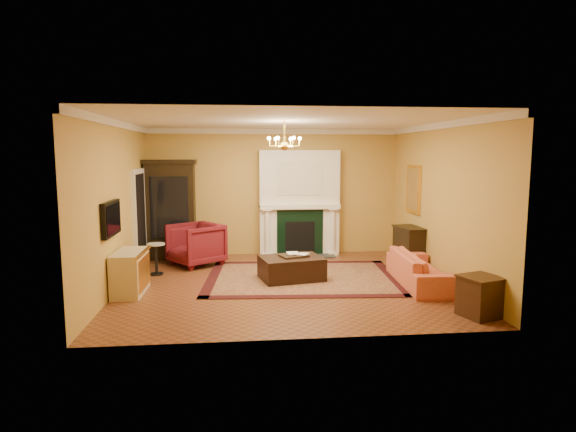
{
  "coord_description": "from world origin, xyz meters",
  "views": [
    {
      "loc": [
        -0.83,
        -8.75,
        2.41
      ],
      "look_at": [
        0.1,
        0.3,
        1.24
      ],
      "focal_mm": 30.0,
      "sensor_mm": 36.0,
      "label": 1
    }
  ],
  "objects": [
    {
      "name": "wall_right",
      "position": [
        3.01,
        0.0,
        1.5
      ],
      "size": [
        0.02,
        5.5,
        3.0
      ],
      "primitive_type": "cube",
      "color": "#B39640",
      "rests_on": "floor"
    },
    {
      "name": "leather_ottoman",
      "position": [
        0.16,
        0.25,
        0.23
      ],
      "size": [
        1.3,
        1.05,
        0.43
      ],
      "primitive_type": "cube",
      "rotation": [
        0.0,
        0.0,
        0.2
      ],
      "color": "black",
      "rests_on": "oriental_rug"
    },
    {
      "name": "china_cabinet",
      "position": [
        -2.4,
        2.49,
        1.09
      ],
      "size": [
        1.1,
        0.51,
        2.19
      ],
      "primitive_type": "cube",
      "rotation": [
        0.0,
        0.0,
        0.01
      ],
      "color": "black",
      "rests_on": "floor"
    },
    {
      "name": "doorway",
      "position": [
        -2.95,
        1.7,
        1.05
      ],
      "size": [
        0.08,
        1.05,
        2.1
      ],
      "color": "silver",
      "rests_on": "wall_left"
    },
    {
      "name": "gilt_mirror",
      "position": [
        2.97,
        1.4,
        1.65
      ],
      "size": [
        0.06,
        0.76,
        1.05
      ],
      "color": "gold",
      "rests_on": "wall_right"
    },
    {
      "name": "commode",
      "position": [
        -2.73,
        -0.38,
        0.37
      ],
      "size": [
        0.49,
        1.0,
        0.74
      ],
      "primitive_type": "cube",
      "rotation": [
        0.0,
        0.0,
        -0.02
      ],
      "color": "beige",
      "rests_on": "floor"
    },
    {
      "name": "wall_left",
      "position": [
        -3.01,
        0.0,
        1.5
      ],
      "size": [
        0.02,
        5.5,
        3.0
      ],
      "primitive_type": "cube",
      "color": "#B39640",
      "rests_on": "floor"
    },
    {
      "name": "coral_sofa",
      "position": [
        2.5,
        -0.37,
        0.4
      ],
      "size": [
        0.73,
        2.09,
        0.8
      ],
      "primitive_type": "imported",
      "rotation": [
        0.0,
        0.0,
        1.51
      ],
      "color": "#D66E43",
      "rests_on": "floor"
    },
    {
      "name": "wingback_armchair",
      "position": [
        -1.78,
        1.7,
        0.5
      ],
      "size": [
        1.32,
        1.33,
        1.01
      ],
      "primitive_type": "imported",
      "rotation": [
        0.0,
        0.0,
        -0.93
      ],
      "color": "maroon",
      "rests_on": "floor"
    },
    {
      "name": "end_table",
      "position": [
        2.72,
        -2.15,
        0.29
      ],
      "size": [
        0.63,
        0.63,
        0.58
      ],
      "primitive_type": "cube",
      "rotation": [
        0.0,
        0.0,
        0.32
      ],
      "color": "#34190E",
      "rests_on": "floor"
    },
    {
      "name": "book_a",
      "position": [
        0.08,
        0.35,
        0.63
      ],
      "size": [
        0.22,
        0.04,
        0.3
      ],
      "primitive_type": "imported",
      "rotation": [
        0.0,
        0.0,
        0.04
      ],
      "color": "gray",
      "rests_on": "ottoman_tray"
    },
    {
      "name": "ceiling",
      "position": [
        0.0,
        0.0,
        3.01
      ],
      "size": [
        6.0,
        5.5,
        0.02
      ],
      "primitive_type": "cube",
      "color": "white",
      "rests_on": "wall_back"
    },
    {
      "name": "oriental_rug",
      "position": [
        0.39,
        0.37,
        0.01
      ],
      "size": [
        3.91,
        3.05,
        0.01
      ],
      "primitive_type": "cube",
      "rotation": [
        0.0,
        0.0,
        -0.07
      ],
      "color": "#420E0E",
      "rests_on": "floor"
    },
    {
      "name": "pedestal_table",
      "position": [
        -2.5,
        0.9,
        0.37
      ],
      "size": [
        0.36,
        0.36,
        0.64
      ],
      "color": "black",
      "rests_on": "floor"
    },
    {
      "name": "book_b",
      "position": [
        0.31,
        0.34,
        0.61
      ],
      "size": [
        0.17,
        0.11,
        0.26
      ],
      "primitive_type": "imported",
      "rotation": [
        0.0,
        0.0,
        -0.53
      ],
      "color": "gray",
      "rests_on": "ottoman_tray"
    },
    {
      "name": "chandelier",
      "position": [
        -0.0,
        0.0,
        2.61
      ],
      "size": [
        0.63,
        0.55,
        0.53
      ],
      "color": "gold",
      "rests_on": "ceiling"
    },
    {
      "name": "console_table",
      "position": [
        2.78,
        1.01,
        0.42
      ],
      "size": [
        0.53,
        0.81,
        0.84
      ],
      "primitive_type": "cube",
      "rotation": [
        0.0,
        0.0,
        0.14
      ],
      "color": "black",
      "rests_on": "floor"
    },
    {
      "name": "fireplace",
      "position": [
        0.6,
        2.57,
        1.19
      ],
      "size": [
        1.9,
        0.7,
        2.5
      ],
      "color": "white",
      "rests_on": "wall_back"
    },
    {
      "name": "crown_molding",
      "position": [
        0.0,
        0.96,
        2.94
      ],
      "size": [
        6.0,
        5.5,
        0.12
      ],
      "color": "silver",
      "rests_on": "ceiling"
    },
    {
      "name": "topiary_right",
      "position": [
        1.34,
        2.53,
        1.47
      ],
      "size": [
        0.16,
        0.16,
        0.44
      ],
      "color": "gray",
      "rests_on": "fireplace"
    },
    {
      "name": "topiary_left",
      "position": [
        0.01,
        2.53,
        1.44
      ],
      "size": [
        0.15,
        0.15,
        0.39
      ],
      "color": "gray",
      "rests_on": "fireplace"
    },
    {
      "name": "wall_front",
      "position": [
        0.0,
        -2.76,
        1.5
      ],
      "size": [
        6.0,
        0.02,
        3.0
      ],
      "primitive_type": "cube",
      "color": "#B39640",
      "rests_on": "floor"
    },
    {
      "name": "ottoman_tray",
      "position": [
        0.21,
        0.29,
        0.46
      ],
      "size": [
        0.6,
        0.53,
        0.03
      ],
      "primitive_type": "cube",
      "rotation": [
        0.0,
        0.0,
        0.34
      ],
      "color": "black",
      "rests_on": "leather_ottoman"
    },
    {
      "name": "wall_back",
      "position": [
        0.0,
        2.76,
        1.5
      ],
      "size": [
        6.0,
        0.02,
        3.0
      ],
      "primitive_type": "cube",
      "color": "#B39640",
      "rests_on": "floor"
    },
    {
      "name": "floor",
      "position": [
        0.0,
        0.0,
        -0.01
      ],
      "size": [
        6.0,
        5.5,
        0.02
      ],
      "primitive_type": "cube",
      "color": "brown",
      "rests_on": "ground"
    },
    {
      "name": "tv_panel",
      "position": [
        -2.95,
        -0.6,
        1.35
      ],
      "size": [
        0.09,
        0.95,
        0.58
      ],
      "color": "black",
      "rests_on": "wall_left"
    }
  ]
}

